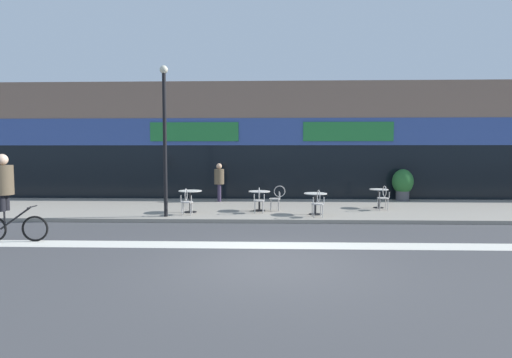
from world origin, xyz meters
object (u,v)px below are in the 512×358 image
Objects in this scene: cafe_chair_1_near at (259,198)px; pedestrian_near_end at (219,179)px; bistro_table_1 at (259,197)px; bistro_table_2 at (315,199)px; cafe_chair_0_near at (187,200)px; lamp_post at (165,130)px; cafe_chair_3_near at (384,196)px; bistro_table_0 at (190,197)px; bistro_table_3 at (379,195)px; cafe_chair_1_side at (277,196)px; cafe_chair_2_near at (318,202)px; cyclist_0 at (5,189)px; planter_pot at (403,183)px.

pedestrian_near_end reaches higher than cafe_chair_1_near.
pedestrian_near_end reaches higher than bistro_table_1.
bistro_table_2 is 0.86× the size of cafe_chair_0_near.
cafe_chair_0_near is 0.56× the size of pedestrian_near_end.
bistro_table_1 is at bearing 24.38° from lamp_post.
cafe_chair_3_near is at bearing 147.40° from pedestrian_near_end.
pedestrian_near_end reaches higher than bistro_table_0.
cafe_chair_0_near is at bearing 100.17° from cafe_chair_3_near.
pedestrian_near_end is at bearing 136.95° from bistro_table_2.
bistro_table_0 is at bearing -1.54° from cafe_chair_0_near.
bistro_table_3 is at bearing -0.59° from cafe_chair_3_near.
cafe_chair_1_side is (3.02, 0.46, -0.03)m from bistro_table_0.
pedestrian_near_end is at bearing 78.58° from bistro_table_0.
cafe_chair_1_near is 1.00× the size of cafe_chair_2_near.
cafe_chair_1_side is 0.41× the size of cyclist_0.
pedestrian_near_end is at bearing -176.04° from planter_pot.
cafe_chair_3_near is at bearing -80.91° from cafe_chair_0_near.
cafe_chair_1_side reaches higher than bistro_table_2.
bistro_table_2 is 0.86× the size of cafe_chair_1_side.
cafe_chair_1_side and cafe_chair_2_near have the same top height.
lamp_post reaches higher than cafe_chair_2_near.
bistro_table_0 is 9.26m from planter_pot.
lamp_post reaches higher than cafe_chair_1_side.
bistro_table_0 is at bearing 67.10° from pedestrian_near_end.
pedestrian_near_end is at bearing 68.21° from cafe_chair_3_near.
cyclist_0 is at bearing -131.97° from bistro_table_0.
cafe_chair_1_near is at bearing 107.06° from pedestrian_near_end.
pedestrian_near_end is (-1.77, 3.26, 0.45)m from cafe_chair_1_near.
bistro_table_0 is at bearing 175.51° from bistro_table_2.
cafe_chair_1_side is at bearing 92.66° from cafe_chair_3_near.
bistro_table_3 is at bearing 152.56° from pedestrian_near_end.
cafe_chair_1_near is 3.87m from lamp_post.
cafe_chair_3_near is at bearing -82.94° from cafe_chair_1_near.
cyclist_0 is at bearing -147.51° from planter_pot.
cafe_chair_1_side is 3.58m from pedestrian_near_end.
lamp_post reaches higher than planter_pot.
bistro_table_3 is at bearing -53.31° from cafe_chair_2_near.
bistro_table_3 is at bearing -125.37° from planter_pot.
planter_pot reaches higher than bistro_table_0.
cafe_chair_3_near reaches higher than bistro_table_3.
lamp_post is at bearing -173.40° from bistro_table_2.
bistro_table_2 reaches higher than bistro_table_1.
bistro_table_2 is at bearing 145.13° from cafe_chair_1_side.
bistro_table_1 is at bearing 31.37° from cyclist_0.
bistro_table_3 is 6.50m from pedestrian_near_end.
bistro_table_2 is (4.30, -0.34, -0.03)m from bistro_table_0.
cafe_chair_1_near is 0.19× the size of lamp_post.
cyclist_0 is (-6.14, -4.00, 0.67)m from cafe_chair_1_near.
bistro_table_2 is 2.76m from cafe_chair_3_near.
bistro_table_1 is at bearing 112.39° from pedestrian_near_end.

